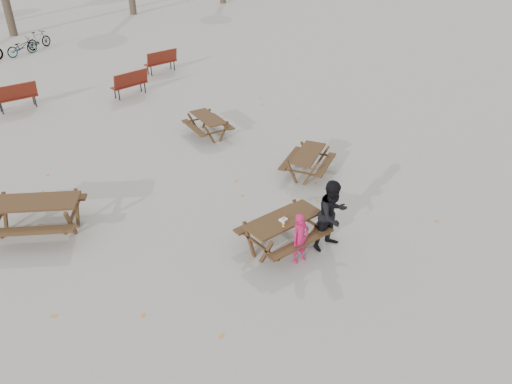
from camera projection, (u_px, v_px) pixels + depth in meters
ground at (283, 246)px, 11.59m from camera, size 80.00×80.00×0.00m
main_picnic_table at (283, 225)px, 11.28m from camera, size 1.80×1.45×0.78m
food_tray at (283, 220)px, 11.12m from camera, size 0.18×0.11×0.03m
bread_roll at (283, 218)px, 11.10m from camera, size 0.14×0.06×0.05m
soda_bottle at (283, 224)px, 10.89m from camera, size 0.07×0.07×0.17m
child at (300, 239)px, 10.83m from camera, size 0.45×0.30×1.21m
adult at (332, 215)px, 11.16m from camera, size 0.85×0.67×1.71m
picnic_table_east at (308, 163)px, 14.40m from camera, size 1.99×1.87×0.68m
picnic_table_north at (37, 217)px, 11.85m from camera, size 2.61×2.50×0.88m
picnic_table_far at (208, 126)px, 16.69m from camera, size 1.42×1.68×0.66m
park_bench_row at (64, 88)px, 19.36m from camera, size 11.53×2.48×1.03m
fallen_leaves at (236, 195)px, 13.52m from camera, size 11.00×11.00×0.01m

